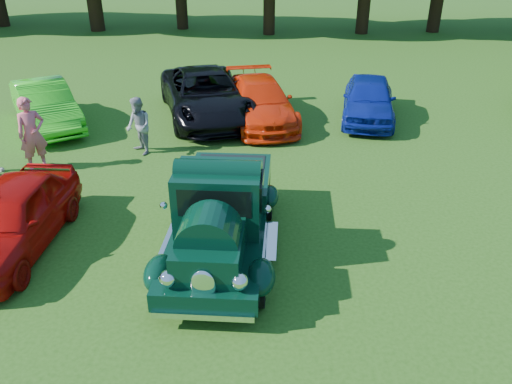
# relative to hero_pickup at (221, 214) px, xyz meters

# --- Properties ---
(ground) EXTENTS (120.00, 120.00, 0.00)m
(ground) POSITION_rel_hero_pickup_xyz_m (-0.51, -0.50, -0.81)
(ground) COLOR #234C11
(ground) RESTS_ON ground
(hero_pickup) EXTENTS (2.24, 4.81, 1.88)m
(hero_pickup) POSITION_rel_hero_pickup_xyz_m (0.00, 0.00, 0.00)
(hero_pickup) COLOR black
(hero_pickup) RESTS_ON ground
(red_convertible) EXTENTS (1.67, 4.03, 1.37)m
(red_convertible) POSITION_rel_hero_pickup_xyz_m (-4.17, -0.19, -0.13)
(red_convertible) COLOR #A40907
(red_convertible) RESTS_ON ground
(back_car_lime) EXTENTS (3.75, 4.42, 1.43)m
(back_car_lime) POSITION_rel_hero_pickup_xyz_m (-6.57, 6.66, -0.10)
(back_car_lime) COLOR #2DCA1B
(back_car_lime) RESTS_ON ground
(back_car_black) EXTENTS (4.30, 6.19, 1.57)m
(back_car_black) POSITION_rel_hero_pickup_xyz_m (-1.55, 7.93, -0.03)
(back_car_black) COLOR black
(back_car_black) RESTS_ON ground
(back_car_orange) EXTENTS (3.03, 5.07, 1.37)m
(back_car_orange) POSITION_rel_hero_pickup_xyz_m (0.30, 7.61, -0.13)
(back_car_orange) COLOR red
(back_car_orange) RESTS_ON ground
(back_car_blue) EXTENTS (2.16, 4.33, 1.42)m
(back_car_blue) POSITION_rel_hero_pickup_xyz_m (3.91, 8.09, -0.11)
(back_car_blue) COLOR navy
(back_car_blue) RESTS_ON ground
(spectator_pink) EXTENTS (0.85, 0.84, 1.98)m
(spectator_pink) POSITION_rel_hero_pickup_xyz_m (-5.43, 3.48, 0.17)
(spectator_pink) COLOR #DC5A6A
(spectator_pink) RESTS_ON ground
(spectator_grey) EXTENTS (0.99, 1.01, 1.64)m
(spectator_grey) POSITION_rel_hero_pickup_xyz_m (-2.95, 4.68, 0.00)
(spectator_grey) COLOR gray
(spectator_grey) RESTS_ON ground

